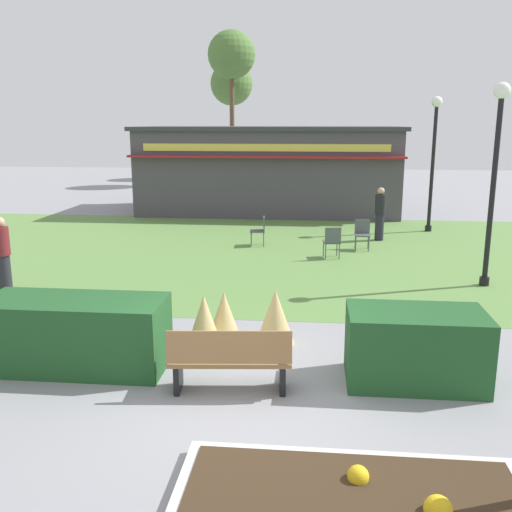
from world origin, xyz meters
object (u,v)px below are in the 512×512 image
Objects in this scene: lamppost_far at (434,148)px; tree_left_bg at (232,85)px; person_strolling at (3,254)px; tree_right_bg at (232,56)px; person_standing at (380,214)px; cafe_chair_east at (332,240)px; trash_bin at (20,327)px; cafe_chair_center at (260,229)px; parked_car_west_slot at (246,178)px; lamppost_mid at (495,162)px; food_kiosk at (269,169)px; parked_car_center_slot at (336,179)px; park_bench at (230,360)px; cafe_chair_west at (362,232)px.

tree_left_bg reaches higher than lamppost_far.
tree_right_bg is at bearing 164.08° from person_strolling.
cafe_chair_east is at bearing 106.11° from person_standing.
person_standing is at bearing 55.46° from trash_bin.
person_strolling is at bearing -94.48° from tree_right_bg.
tree_right_bg reaches higher than tree_left_bg.
parked_car_west_slot is (-2.17, 14.64, 0.12)m from cafe_chair_center.
lamppost_mid is 0.42× the size of food_kiosk.
person_strolling is 0.19× the size of tree_right_bg.
cafe_chair_center is 0.21× the size of parked_car_center_slot.
lamppost_far is at bearing -76.68° from parked_car_center_slot.
park_bench is 1.96× the size of cafe_chair_west.
lamppost_far is at bearing -90.53° from person_standing.
lamppost_far is at bearing -63.45° from tree_left_bg.
cafe_chair_west is (-2.53, -3.18, -2.30)m from lamppost_far.
person_strolling is at bearing -171.44° from lamppost_mid.
tree_right_bg is (-0.22, 26.56, 7.01)m from trash_bin.
food_kiosk is 6.35× the size of person_standing.
person_standing is at bearing 73.56° from park_bench.
parked_car_west_slot is at bearing 109.31° from cafe_chair_west.
lamppost_mid reaches higher than parked_car_west_slot.
food_kiosk is at bearing 118.07° from lamppost_mid.
person_strolling reaches higher than parked_car_center_slot.
park_bench is at bearing -95.48° from parked_car_center_slot.
food_kiosk is at bearing 144.79° from lamppost_far.
cafe_chair_center is at bearing 64.12° from person_standing.
tree_right_bg is at bearing 109.47° from cafe_chair_west.
parked_car_center_slot is 11.39m from tree_left_bg.
trash_bin is 0.10× the size of tree_right_bg.
cafe_chair_center is at bearing 144.45° from cafe_chair_east.
lamppost_mid is 1.06× the size of parked_car_west_slot.
park_bench is 1.96× the size of cafe_chair_center.
parked_car_center_slot is (4.98, -0.00, 0.00)m from parked_car_west_slot.
lamppost_mid is at bearing 29.24° from trash_bin.
tree_right_bg is at bearing 110.20° from parked_car_west_slot.
cafe_chair_east is (2.40, -8.59, -1.24)m from food_kiosk.
food_kiosk is at bearing 79.81° from trash_bin.
food_kiosk is at bearing 147.28° from person_strolling.
person_strolling is 0.39× the size of parked_car_center_slot.
person_strolling is at bearing 142.73° from park_bench.
cafe_chair_east is 3.14m from person_standing.
cafe_chair_center is at bearing -87.74° from food_kiosk.
lamppost_mid is at bearing -34.49° from cafe_chair_east.
lamppost_mid and lamppost_far have the same top height.
person_strolling is (-5.17, -5.49, 0.33)m from cafe_chair_center.
parked_car_center_slot is 0.56× the size of tree_left_bg.
food_kiosk is 6.35× the size of person_strolling.
cafe_chair_center is (-5.58, -2.93, -2.30)m from lamppost_far.
lamppost_far is 4.99× the size of trash_bin.
parked_car_west_slot reaches higher than cafe_chair_west.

